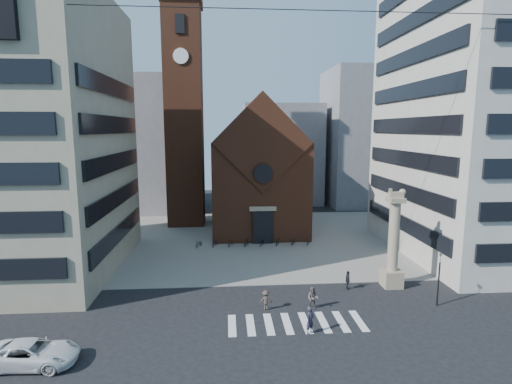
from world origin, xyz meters
The scene contains 25 objects.
ground centered at (0.00, 0.00, 0.00)m, with size 120.00×120.00×0.00m, color black.
piazza centered at (0.00, 19.00, 0.03)m, with size 46.00×30.00×0.05m, color gray.
zebra_crossing centered at (0.55, -3.00, 0.01)m, with size 10.20×3.20×0.01m, color white, non-canonical shape.
church centered at (0.00, 25.04, 7.98)m, with size 12.00×16.65×18.00m.
campanile centered at (-10.00, 28.00, 15.74)m, with size 5.50×5.50×31.20m.
building_left centered at (-24.00, 10.00, 13.00)m, with size 18.00×20.00×26.00m, color tan.
building_right centered at (24.00, 12.00, 16.00)m, with size 18.00×22.00×32.00m, color beige.
bg_block_left centered at (-20.00, 40.00, 11.00)m, with size 16.00×14.00×22.00m, color gray.
bg_block_mid centered at (6.00, 45.00, 9.00)m, with size 14.00×12.00×18.00m, color gray.
bg_block_right centered at (22.00, 42.00, 12.00)m, with size 16.00×14.00×24.00m, color gray.
lion_column centered at (10.01, 3.00, 3.46)m, with size 1.63×1.60×8.68m.
traffic_light centered at (12.00, -1.00, 2.29)m, with size 0.13×0.16×4.30m.
white_car centered at (-15.69, -6.89, 0.73)m, with size 2.42×5.26×1.46m, color white.
pedestrian_0 centered at (1.23, -4.48, 0.94)m, with size 0.68×0.45×1.88m, color #2C2A3B.
pedestrian_1 centered at (2.19, -0.84, 0.88)m, with size 0.85×0.67×1.76m, color #62504F.
pedestrian_2 centered at (6.01, 2.66, 0.82)m, with size 0.96×0.40×1.63m, color black.
pedestrian_3 centered at (-1.40, -0.72, 0.77)m, with size 0.99×0.57×1.53m, color #47382F.
scooter_0 centered at (-7.56, 15.93, 0.46)m, with size 0.54×1.54×0.81m, color black.
scooter_1 centered at (-5.71, 15.93, 0.50)m, with size 0.42×1.50×0.90m, color black.
scooter_2 centered at (-3.86, 15.93, 0.46)m, with size 0.54×1.54×0.81m, color black.
scooter_3 centered at (-2.01, 15.93, 0.50)m, with size 0.42×1.50×0.90m, color black.
scooter_4 centered at (-0.17, 15.93, 0.46)m, with size 0.54×1.54×0.81m, color black.
scooter_5 centered at (1.68, 15.93, 0.50)m, with size 0.42×1.50×0.90m, color black.
scooter_6 centered at (3.53, 15.93, 0.46)m, with size 0.54×1.54×0.81m, color black.
scooter_7 centered at (5.38, 15.93, 0.50)m, with size 0.42×1.50×0.90m, color black.
Camera 1 is at (-4.29, -29.20, 13.64)m, focal length 28.00 mm.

